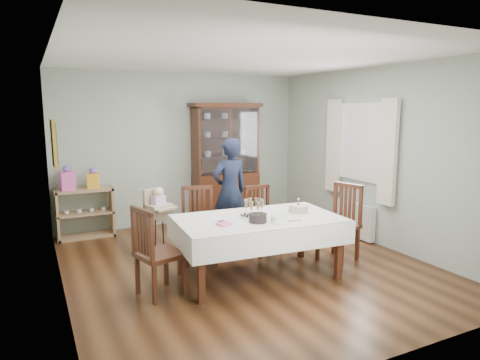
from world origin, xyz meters
TOP-DOWN VIEW (x-y plane):
  - floor at (0.00, 0.00)m, footprint 5.00×5.00m
  - room_shell at (0.00, 0.53)m, footprint 5.00×5.00m
  - dining_table at (-0.05, -0.46)m, footprint 2.08×1.29m
  - china_cabinet at (0.75, 2.26)m, footprint 1.30×0.48m
  - sideboard at (-1.75, 2.28)m, footprint 0.90×0.38m
  - picture_frame at (-2.22, 0.80)m, footprint 0.04×0.48m
  - window at (2.22, 0.30)m, footprint 0.04×1.02m
  - curtain_left at (2.16, -0.32)m, footprint 0.07×0.30m
  - curtain_right at (2.16, 0.92)m, footprint 0.07×0.30m
  - radiator at (2.16, 0.30)m, footprint 0.10×0.80m
  - chair_far_left at (-0.50, 0.39)m, footprint 0.55×0.55m
  - chair_far_right at (0.46, 0.32)m, footprint 0.46×0.46m
  - chair_end_left at (-1.29, -0.42)m, footprint 0.56×0.56m
  - chair_end_right at (1.24, -0.40)m, footprint 0.59×0.59m
  - woman at (0.24, 1.00)m, footprint 0.63×0.44m
  - high_chair at (-0.91, 0.92)m, footprint 0.55×0.55m
  - champagne_tray at (-0.07, -0.37)m, footprint 0.34×0.34m
  - birthday_cake at (0.51, -0.48)m, footprint 0.28×0.28m
  - plate_stack_dark at (-0.16, -0.64)m, footprint 0.27×0.27m
  - plate_stack_white at (0.05, -0.78)m, footprint 0.26×0.26m
  - napkin_stack at (-0.57, -0.58)m, footprint 0.17×0.17m
  - cutlery at (-0.58, -0.48)m, footprint 0.14×0.17m
  - cake_knife at (0.21, -0.79)m, footprint 0.29×0.06m
  - gift_bag_pink at (-1.99, 2.26)m, footprint 0.24×0.18m
  - gift_bag_orange at (-1.60, 2.26)m, footprint 0.21×0.16m

SIDE VIEW (x-z plane):
  - floor at x=0.00m, z-range 0.00..0.00m
  - chair_far_right at x=0.46m, z-range -0.19..0.77m
  - radiator at x=2.16m, z-range 0.02..0.57m
  - chair_far_left at x=-0.50m, z-range -0.21..0.81m
  - chair_end_left at x=-1.29m, z-range -0.21..0.81m
  - chair_end_right at x=1.24m, z-range -0.21..0.83m
  - high_chair at x=-0.91m, z-range -0.11..0.87m
  - dining_table at x=-0.05m, z-range 0.00..0.76m
  - sideboard at x=-1.75m, z-range 0.00..0.80m
  - cutlery at x=-0.58m, z-range 0.76..0.77m
  - cake_knife at x=0.21m, z-range 0.76..0.77m
  - napkin_stack at x=-0.57m, z-range 0.76..0.78m
  - plate_stack_white at x=0.05m, z-range 0.76..0.85m
  - plate_stack_dark at x=-0.16m, z-range 0.76..0.86m
  - birthday_cake at x=0.51m, z-range 0.72..0.91m
  - woman at x=0.24m, z-range 0.00..1.63m
  - champagne_tray at x=-0.07m, z-range 0.72..0.93m
  - gift_bag_orange at x=-1.60m, z-range 0.78..1.12m
  - gift_bag_pink at x=-1.99m, z-range 0.78..1.18m
  - china_cabinet at x=0.75m, z-range 0.04..2.21m
  - curtain_left at x=2.16m, z-range 0.67..2.23m
  - curtain_right at x=2.16m, z-range 0.67..2.23m
  - window at x=2.22m, z-range 0.94..2.16m
  - picture_frame at x=-2.22m, z-range 1.36..1.94m
  - room_shell at x=0.00m, z-range -0.80..4.20m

